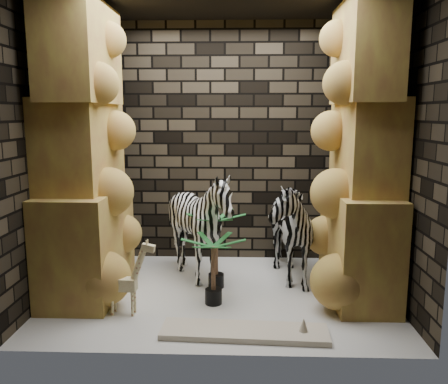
{
  "coord_description": "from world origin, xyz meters",
  "views": [
    {
      "loc": [
        0.2,
        -4.59,
        1.88
      ],
      "look_at": [
        0.03,
        0.15,
        1.06
      ],
      "focal_mm": 36.83,
      "sensor_mm": 36.0,
      "label": 1
    }
  ],
  "objects_px": {
    "palm_back": "(213,270)",
    "surfboard": "(244,332)",
    "zebra_right": "(281,219)",
    "palm_front": "(216,250)",
    "zebra_left": "(200,232)",
    "giraffe_toy": "(123,276)"
  },
  "relations": [
    {
      "from": "palm_back",
      "to": "surfboard",
      "type": "distance_m",
      "value": 0.78
    },
    {
      "from": "zebra_right",
      "to": "palm_back",
      "type": "distance_m",
      "value": 1.11
    },
    {
      "from": "zebra_right",
      "to": "palm_back",
      "type": "xyz_separation_m",
      "value": [
        -0.73,
        -0.75,
        -0.35
      ]
    },
    {
      "from": "zebra_left",
      "to": "giraffe_toy",
      "type": "distance_m",
      "value": 1.11
    },
    {
      "from": "zebra_right",
      "to": "zebra_left",
      "type": "height_order",
      "value": "zebra_right"
    },
    {
      "from": "zebra_left",
      "to": "palm_back",
      "type": "bearing_deg",
      "value": -60.78
    },
    {
      "from": "zebra_left",
      "to": "surfboard",
      "type": "height_order",
      "value": "zebra_left"
    },
    {
      "from": "palm_back",
      "to": "giraffe_toy",
      "type": "bearing_deg",
      "value": -162.05
    },
    {
      "from": "zebra_right",
      "to": "palm_front",
      "type": "relative_size",
      "value": 1.64
    },
    {
      "from": "zebra_left",
      "to": "palm_front",
      "type": "distance_m",
      "value": 0.29
    },
    {
      "from": "palm_back",
      "to": "surfboard",
      "type": "bearing_deg",
      "value": -64.62
    },
    {
      "from": "zebra_left",
      "to": "palm_front",
      "type": "xyz_separation_m",
      "value": [
        0.18,
        -0.16,
        -0.16
      ]
    },
    {
      "from": "giraffe_toy",
      "to": "surfboard",
      "type": "relative_size",
      "value": 0.52
    },
    {
      "from": "palm_back",
      "to": "surfboard",
      "type": "height_order",
      "value": "palm_back"
    },
    {
      "from": "zebra_right",
      "to": "surfboard",
      "type": "xyz_separation_m",
      "value": [
        -0.42,
        -1.4,
        -0.67
      ]
    },
    {
      "from": "palm_front",
      "to": "palm_back",
      "type": "relative_size",
      "value": 1.22
    },
    {
      "from": "zebra_right",
      "to": "surfboard",
      "type": "distance_m",
      "value": 1.61
    },
    {
      "from": "giraffe_toy",
      "to": "palm_back",
      "type": "relative_size",
      "value": 1.09
    },
    {
      "from": "palm_front",
      "to": "giraffe_toy",
      "type": "bearing_deg",
      "value": -139.6
    },
    {
      "from": "giraffe_toy",
      "to": "surfboard",
      "type": "distance_m",
      "value": 1.25
    },
    {
      "from": "zebra_right",
      "to": "giraffe_toy",
      "type": "relative_size",
      "value": 1.85
    },
    {
      "from": "zebra_left",
      "to": "palm_back",
      "type": "relative_size",
      "value": 1.85
    }
  ]
}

